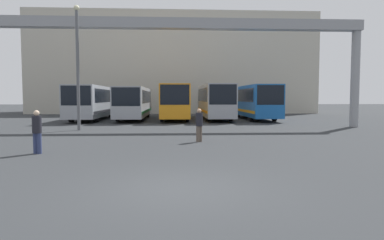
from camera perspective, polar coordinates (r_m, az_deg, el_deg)
The scene contains 11 objects.
ground_plane at distance 7.97m, azimuth -2.13°, elevation -11.46°, with size 200.00×200.00×0.00m, color #2D3033.
building_backdrop at distance 50.10m, azimuth -3.04°, elevation 8.92°, with size 37.83×12.00×13.22m.
overhead_gantry at distance 24.03m, azimuth -2.88°, elevation 13.56°, with size 26.13×0.80×7.47m.
bus_slot_0 at distance 33.68m, azimuth -16.24°, elevation 3.12°, with size 2.57×11.11×3.14m.
bus_slot_1 at distance 33.49m, azimuth -9.58°, elevation 3.09°, with size 2.46×12.06×3.00m.
bus_slot_2 at distance 32.44m, azimuth -2.93°, elevation 3.34°, with size 2.56×10.38×3.23m.
bus_slot_3 at distance 33.12m, azimuth 3.78°, elevation 3.37°, with size 2.44×11.24×3.26m.
bus_slot_4 at distance 33.64m, azimuth 10.38°, elevation 3.27°, with size 2.45×10.91×3.20m.
pedestrian_mid_left at distance 13.97m, azimuth -24.42°, elevation -1.64°, with size 0.34×0.34×1.62m.
pedestrian_near_right at distance 16.14m, azimuth 1.20°, elevation -0.71°, with size 0.33×0.33×1.58m.
lamp_post at distance 23.16m, azimuth -18.52°, elevation 9.06°, with size 0.36×0.36×7.90m.
Camera 1 is at (-0.14, -7.69, 2.09)m, focal length 32.00 mm.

